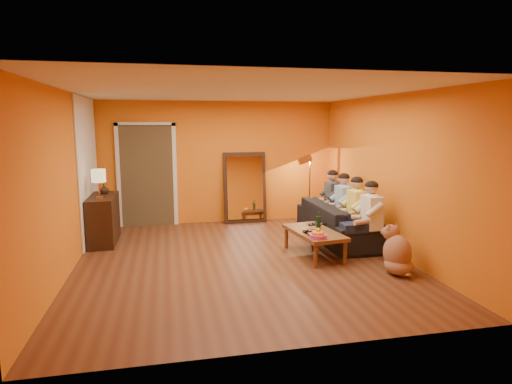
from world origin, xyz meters
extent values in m
cube|color=brown|center=(0.00, 0.00, 0.00)|extent=(5.00, 5.50, 0.00)
cube|color=white|center=(0.00, 0.00, 2.60)|extent=(5.00, 5.50, 0.00)
cube|color=orange|center=(0.00, 2.75, 1.30)|extent=(5.00, 0.00, 2.60)
cube|color=orange|center=(-2.50, 0.00, 1.30)|extent=(0.00, 5.50, 2.60)
cube|color=orange|center=(2.50, 0.00, 1.30)|extent=(0.00, 5.50, 2.60)
cube|color=white|center=(-2.48, 1.75, 1.30)|extent=(0.02, 1.90, 2.58)
cube|color=#3F2D19|center=(-1.50, 2.83, 1.05)|extent=(1.06, 0.30, 2.10)
cube|color=white|center=(-2.07, 2.71, 1.05)|extent=(0.08, 0.06, 2.20)
cube|color=white|center=(-0.93, 2.71, 1.05)|extent=(0.08, 0.06, 2.20)
cube|color=white|center=(-1.50, 2.71, 2.12)|extent=(1.22, 0.06, 0.08)
cube|color=black|center=(0.55, 2.63, 0.76)|extent=(0.92, 0.27, 1.51)
cube|color=white|center=(0.55, 2.59, 0.76)|extent=(0.78, 0.21, 1.35)
cube|color=black|center=(-2.24, 1.55, 0.42)|extent=(0.44, 1.18, 0.85)
imported|color=black|center=(2.00, 0.86, 0.34)|extent=(2.32, 0.91, 0.68)
cylinder|color=black|center=(1.25, -0.06, 0.58)|extent=(0.07, 0.07, 0.31)
imported|color=#B27F3F|center=(1.32, 0.11, 0.46)|extent=(0.11, 0.11, 0.09)
imported|color=black|center=(1.38, 0.34, 0.43)|extent=(0.34, 0.24, 0.02)
imported|color=black|center=(1.02, -0.21, 0.43)|extent=(0.27, 0.31, 0.02)
imported|color=#B92E15|center=(1.03, -0.20, 0.45)|extent=(0.25, 0.28, 0.02)
imported|color=black|center=(1.02, -0.22, 0.47)|extent=(0.27, 0.28, 0.02)
imported|color=black|center=(-2.24, 1.80, 0.94)|extent=(0.17, 0.17, 0.18)
camera|label=1|loc=(-1.10, -6.38, 2.13)|focal=30.00mm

